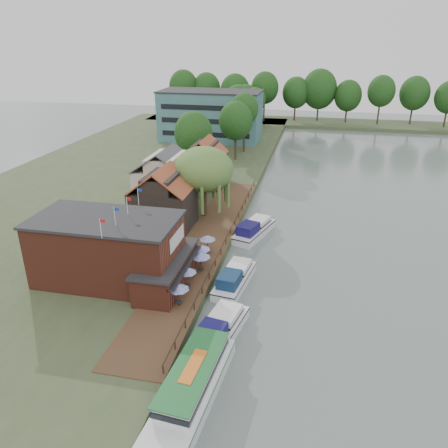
# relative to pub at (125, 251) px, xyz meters

# --- Properties ---
(ground) EXTENTS (260.00, 260.00, 0.00)m
(ground) POSITION_rel_pub_xyz_m (14.00, 1.00, -4.65)
(ground) COLOR #576460
(ground) RESTS_ON ground
(land_bank) EXTENTS (50.00, 140.00, 1.00)m
(land_bank) POSITION_rel_pub_xyz_m (-16.00, 36.00, -4.15)
(land_bank) COLOR #384728
(land_bank) RESTS_ON ground
(quay_deck) EXTENTS (6.00, 50.00, 0.10)m
(quay_deck) POSITION_rel_pub_xyz_m (6.00, 11.00, -3.60)
(quay_deck) COLOR #47301E
(quay_deck) RESTS_ON land_bank
(quay_rail) EXTENTS (0.20, 49.00, 1.00)m
(quay_rail) POSITION_rel_pub_xyz_m (8.70, 11.50, -3.15)
(quay_rail) COLOR black
(quay_rail) RESTS_ON land_bank
(pub) EXTENTS (20.00, 11.00, 7.30)m
(pub) POSITION_rel_pub_xyz_m (0.00, 0.00, 0.00)
(pub) COLOR maroon
(pub) RESTS_ON land_bank
(hotel_block) EXTENTS (25.40, 12.40, 12.30)m
(hotel_block) POSITION_rel_pub_xyz_m (-8.00, 71.00, 2.50)
(hotel_block) COLOR #38666B
(hotel_block) RESTS_ON land_bank
(cottage_a) EXTENTS (8.60, 7.60, 8.50)m
(cottage_a) POSITION_rel_pub_xyz_m (-1.00, 15.00, 0.60)
(cottage_a) COLOR black
(cottage_a) RESTS_ON land_bank
(cottage_b) EXTENTS (9.60, 8.60, 8.50)m
(cottage_b) POSITION_rel_pub_xyz_m (-4.00, 25.00, 0.60)
(cottage_b) COLOR beige
(cottage_b) RESTS_ON land_bank
(cottage_c) EXTENTS (7.60, 7.60, 8.50)m
(cottage_c) POSITION_rel_pub_xyz_m (0.00, 34.00, 0.60)
(cottage_c) COLOR black
(cottage_c) RESTS_ON land_bank
(willow) EXTENTS (8.60, 8.60, 10.43)m
(willow) POSITION_rel_pub_xyz_m (3.50, 20.00, 1.56)
(willow) COLOR #476B2D
(willow) RESTS_ON land_bank
(umbrella_0) EXTENTS (2.17, 2.17, 2.38)m
(umbrella_0) POSITION_rel_pub_xyz_m (7.00, -3.55, -2.36)
(umbrella_0) COLOR #1B2F97
(umbrella_0) RESTS_ON quay_deck
(umbrella_1) EXTENTS (2.04, 2.04, 2.38)m
(umbrella_1) POSITION_rel_pub_xyz_m (6.88, -0.17, -2.36)
(umbrella_1) COLOR navy
(umbrella_1) RESTS_ON quay_deck
(umbrella_2) EXTENTS (2.21, 2.21, 2.38)m
(umbrella_2) POSITION_rel_pub_xyz_m (7.40, 3.45, -2.36)
(umbrella_2) COLOR #1A1E93
(umbrella_2) RESTS_ON quay_deck
(umbrella_3) EXTENTS (2.36, 2.36, 2.38)m
(umbrella_3) POSITION_rel_pub_xyz_m (6.84, 5.28, -2.36)
(umbrella_3) COLOR #221B95
(umbrella_3) RESTS_ON quay_deck
(umbrella_4) EXTENTS (2.00, 2.00, 2.38)m
(umbrella_4) POSITION_rel_pub_xyz_m (7.00, 8.08, -2.36)
(umbrella_4) COLOR navy
(umbrella_4) RESTS_ON quay_deck
(cruiser_0) EXTENTS (5.06, 10.54, 2.46)m
(cruiser_0) POSITION_rel_pub_xyz_m (11.72, -6.45, -3.42)
(cruiser_0) COLOR white
(cruiser_0) RESTS_ON ground
(cruiser_1) EXTENTS (4.32, 10.01, 2.34)m
(cruiser_1) POSITION_rel_pub_xyz_m (11.34, 3.17, -3.48)
(cruiser_1) COLOR white
(cruiser_1) RESTS_ON ground
(cruiser_2) EXTENTS (6.03, 10.53, 2.43)m
(cruiser_2) POSITION_rel_pub_xyz_m (11.46, 16.70, -3.43)
(cruiser_2) COLOR silver
(cruiser_2) RESTS_ON ground
(tour_boat) EXTENTS (4.72, 13.23, 2.83)m
(tour_boat) POSITION_rel_pub_xyz_m (11.28, -14.13, -3.24)
(tour_boat) COLOR silver
(tour_boat) RESTS_ON ground
(swan) EXTENTS (0.44, 0.44, 0.44)m
(swan) POSITION_rel_pub_xyz_m (11.97, -11.76, -4.43)
(swan) COLOR white
(swan) RESTS_ON ground
(bank_tree_0) EXTENTS (7.48, 7.48, 11.53)m
(bank_tree_0) POSITION_rel_pub_xyz_m (-4.72, 43.60, 2.11)
(bank_tree_0) COLOR #143811
(bank_tree_0) RESTS_ON land_bank
(bank_tree_1) EXTENTS (7.10, 7.10, 12.42)m
(bank_tree_1) POSITION_rel_pub_xyz_m (1.91, 52.70, 2.56)
(bank_tree_1) COLOR #143811
(bank_tree_1) RESTS_ON land_bank
(bank_tree_2) EXTENTS (6.29, 6.29, 13.33)m
(bank_tree_2) POSITION_rel_pub_xyz_m (2.54, 59.82, 3.01)
(bank_tree_2) COLOR #143811
(bank_tree_2) RESTS_ON land_bank
(bank_tree_3) EXTENTS (7.92, 7.92, 12.86)m
(bank_tree_3) POSITION_rel_pub_xyz_m (-2.85, 81.00, 2.78)
(bank_tree_3) COLOR #143811
(bank_tree_3) RESTS_ON land_bank
(bank_tree_4) EXTENTS (6.09, 6.09, 11.60)m
(bank_tree_4) POSITION_rel_pub_xyz_m (0.88, 87.19, 2.15)
(bank_tree_4) COLOR #143811
(bank_tree_4) RESTS_ON land_bank
(bank_tree_5) EXTENTS (8.78, 8.78, 11.78)m
(bank_tree_5) POSITION_rel_pub_xyz_m (-2.77, 93.24, 2.24)
(bank_tree_5) COLOR #143811
(bank_tree_5) RESTS_ON land_bank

